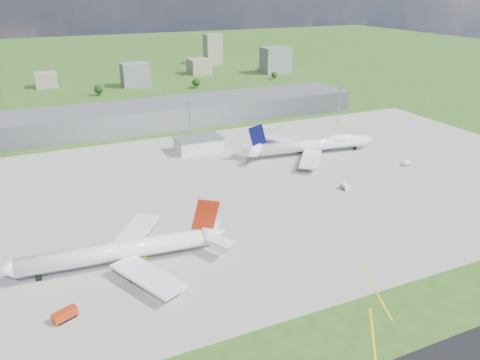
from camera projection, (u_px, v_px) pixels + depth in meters
name	position (u px, v px, depth m)	size (l,w,h in m)	color
ground	(160.00, 131.00, 316.57)	(1400.00, 1400.00, 0.00)	#2E541A
apron	(240.00, 188.00, 227.83)	(360.00, 190.00, 0.08)	#99968B
terminal	(153.00, 115.00, 326.30)	(300.00, 42.00, 15.00)	slate
ops_building	(198.00, 145.00, 276.78)	(26.00, 16.00, 8.00)	silver
mast_center	(189.00, 116.00, 284.12)	(3.50, 2.00, 25.90)	gray
mast_east	(339.00, 99.00, 325.95)	(3.50, 2.00, 25.90)	gray
airliner_red_twin	(123.00, 251.00, 162.53)	(77.52, 60.17, 21.26)	white
airliner_blue_quad	(314.00, 145.00, 270.29)	(80.65, 62.77, 21.08)	white
fire_truck	(65.00, 315.00, 137.13)	(7.61, 5.25, 3.20)	#B9290D
tug_yellow	(142.00, 259.00, 167.03)	(3.37, 2.21, 1.62)	yellow
van_white_near	(345.00, 187.00, 225.26)	(3.24, 5.72, 2.72)	white
van_white_far	(407.00, 163.00, 255.61)	(5.43, 4.08, 2.54)	white
bldg_cw	(46.00, 80.00, 450.88)	(20.00, 18.00, 14.00)	gray
bldg_c	(135.00, 75.00, 454.53)	(26.00, 20.00, 22.00)	slate
bldg_ce	(199.00, 66.00, 519.75)	(22.00, 24.00, 16.00)	gray
bldg_e	(275.00, 60.00, 522.63)	(30.00, 22.00, 28.00)	slate
bldg_tall_e	(213.00, 49.00, 581.58)	(20.00, 18.00, 36.00)	gray
tree_c	(99.00, 89.00, 416.07)	(8.10, 8.10, 9.90)	#382314
tree_e	(196.00, 82.00, 446.21)	(7.65, 7.65, 9.35)	#382314
tree_far_e	(274.00, 75.00, 489.22)	(6.30, 6.30, 7.70)	#382314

